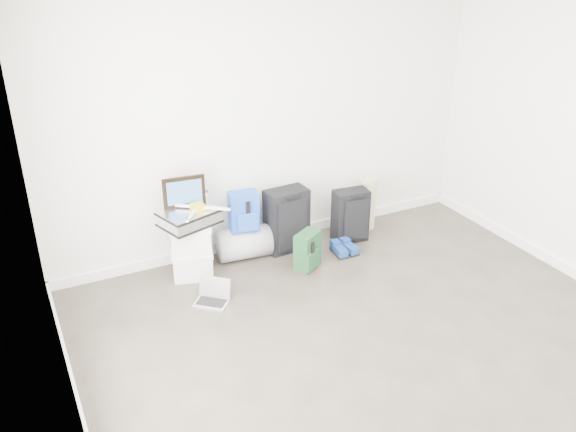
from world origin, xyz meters
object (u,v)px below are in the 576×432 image
carry_on (351,216)px  laptop (213,296)px  duffel_bag (244,243)px  large_suitcase (287,220)px  boxes_stack (192,250)px  briefcase (189,217)px

carry_on → laptop: carry_on is taller
carry_on → duffel_bag: bearing=179.2°
large_suitcase → carry_on: 0.70m
boxes_stack → laptop: (0.01, -0.50, -0.22)m
laptop → carry_on: bearing=56.0°
briefcase → carry_on: (1.71, -0.04, -0.33)m
carry_on → briefcase: bearing=-174.7°
boxes_stack → carry_on: carry_on is taller
duffel_bag → laptop: bearing=-126.5°
briefcase → duffel_bag: size_ratio=0.95×
large_suitcase → carry_on: large_suitcase is taller
large_suitcase → laptop: (-1.01, -0.57, -0.28)m
large_suitcase → duffel_bag: bearing=172.0°
carry_on → laptop: 1.77m
boxes_stack → large_suitcase: size_ratio=0.83×
large_suitcase → carry_on: size_ratio=1.17×
carry_on → boxes_stack: bearing=-174.7°
large_suitcase → boxes_stack: bearing=-179.5°
duffel_bag → boxes_stack: bearing=-163.2°
duffel_bag → laptop: 0.83m
large_suitcase → laptop: large_suitcase is taller
duffel_bag → briefcase: bearing=-163.2°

